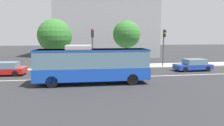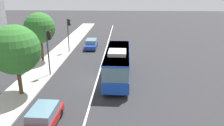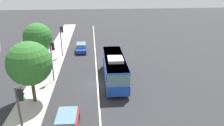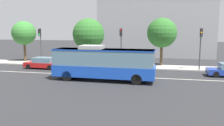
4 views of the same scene
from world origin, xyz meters
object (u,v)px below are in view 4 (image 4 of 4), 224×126
transit_bus (103,62)px  traffic_light_near_corner (40,40)px  street_tree_kerbside_left (24,33)px  street_tree_kerbside_right (89,34)px  sedan_red (43,63)px  street_tree_kerbside_centre (162,33)px  traffic_light_mid_block (121,41)px  traffic_light_far_corner (201,42)px

transit_bus → traffic_light_near_corner: bearing=146.2°
street_tree_kerbside_left → street_tree_kerbside_right: street_tree_kerbside_right is taller
street_tree_kerbside_left → street_tree_kerbside_right: bearing=-6.3°
transit_bus → sedan_red: (-9.40, 5.03, -1.09)m
transit_bus → street_tree_kerbside_centre: (5.47, 10.30, 2.75)m
sedan_red → traffic_light_mid_block: size_ratio=0.87×
sedan_red → transit_bus: bearing=153.4°
traffic_light_far_corner → street_tree_kerbside_right: size_ratio=0.79×
street_tree_kerbside_centre → traffic_light_mid_block: bearing=-151.4°
transit_bus → traffic_light_mid_block: size_ratio=1.93×
street_tree_kerbside_centre → street_tree_kerbside_left: bearing=-179.3°
transit_bus → traffic_light_mid_block: traffic_light_mid_block is taller
traffic_light_far_corner → street_tree_kerbside_left: (-25.32, 2.43, 0.90)m
transit_bus → street_tree_kerbside_right: (-4.44, 8.86, 2.53)m
sedan_red → street_tree_kerbside_right: size_ratio=0.69×
transit_bus → traffic_light_mid_block: bearing=88.1°
transit_bus → traffic_light_mid_block: 7.74m
traffic_light_near_corner → street_tree_kerbside_right: 6.89m
traffic_light_mid_block → street_tree_kerbside_left: (-15.63, 2.53, 0.90)m
traffic_light_far_corner → street_tree_kerbside_left: bearing=-91.1°
traffic_light_far_corner → traffic_light_near_corner: bearing=-86.0°
street_tree_kerbside_centre → transit_bus: bearing=-118.0°
traffic_light_far_corner → traffic_light_mid_block: bearing=-85.0°
traffic_light_mid_block → traffic_light_far_corner: bearing=89.3°
traffic_light_mid_block → street_tree_kerbside_right: street_tree_kerbside_right is taller
street_tree_kerbside_right → transit_bus: bearing=-63.4°
traffic_light_near_corner → traffic_light_far_corner: same height
transit_bus → traffic_light_far_corner: size_ratio=1.93×
transit_bus → street_tree_kerbside_right: bearing=117.6°
sedan_red → traffic_light_near_corner: 4.35m
sedan_red → traffic_light_mid_block: bearing=-164.1°
street_tree_kerbside_left → traffic_light_mid_block: bearing=-9.2°
sedan_red → traffic_light_near_corner: bearing=-55.1°
traffic_light_near_corner → street_tree_kerbside_right: street_tree_kerbside_right is taller
transit_bus → street_tree_kerbside_left: 18.46m
street_tree_kerbside_left → street_tree_kerbside_right: (10.81, -1.19, -0.13)m
transit_bus → street_tree_kerbside_centre: bearing=63.0°
street_tree_kerbside_left → transit_bus: bearing=-33.4°
traffic_light_mid_block → street_tree_kerbside_centre: bearing=117.3°
street_tree_kerbside_right → traffic_light_near_corner: bearing=-171.0°
sedan_red → traffic_light_far_corner: 19.84m
traffic_light_near_corner → street_tree_kerbside_centre: 16.90m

